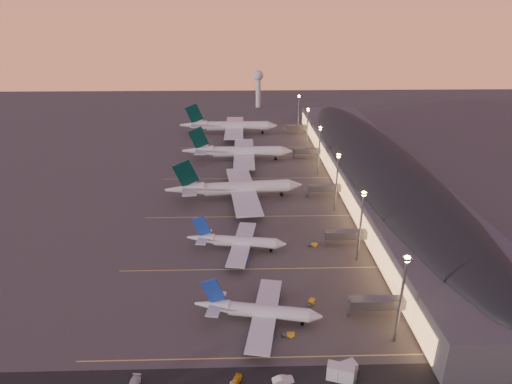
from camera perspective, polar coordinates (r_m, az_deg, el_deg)
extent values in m
plane|color=#464341|center=(150.11, -0.29, -9.19)|extent=(700.00, 700.00, 0.00)
cylinder|color=silver|center=(122.50, 1.73, -15.67)|extent=(22.47, 7.55, 3.77)
cone|color=silver|center=(122.08, 7.99, -16.08)|extent=(4.17, 4.33, 3.77)
cone|color=silver|center=(124.61, -5.88, -14.76)|extent=(10.51, 5.44, 3.77)
cube|color=silver|center=(123.01, 1.22, -15.87)|extent=(11.83, 32.39, 0.41)
cylinder|color=#1B3A9D|center=(129.20, 1.94, -14.41)|extent=(5.42, 3.65, 2.83)
cylinder|color=#1B3A9D|center=(118.45, 1.12, -18.47)|extent=(5.42, 3.65, 2.83)
cube|color=#1B3A9D|center=(121.58, -5.74, -12.96)|extent=(6.90, 1.75, 8.18)
cube|color=silver|center=(124.01, -5.32, -14.61)|extent=(5.50, 11.88, 0.26)
cylinder|color=black|center=(123.72, 6.20, -16.93)|extent=(0.35, 0.35, 1.49)
cylinder|color=black|center=(123.86, 6.19, -17.01)|extent=(1.15, 0.83, 1.06)
cylinder|color=black|center=(126.35, 1.03, -15.79)|extent=(0.35, 0.35, 1.49)
cylinder|color=black|center=(126.49, 1.03, -15.87)|extent=(1.15, 0.83, 1.06)
cylinder|color=black|center=(122.31, 0.70, -17.33)|extent=(0.35, 0.35, 1.49)
cylinder|color=black|center=(122.44, 0.70, -17.40)|extent=(1.15, 0.83, 1.06)
cylinder|color=silver|center=(154.78, -1.47, -6.65)|extent=(22.72, 7.03, 3.81)
cone|color=silver|center=(153.66, 3.37, -6.93)|extent=(4.13, 4.30, 3.81)
cone|color=silver|center=(157.46, -7.38, -6.11)|extent=(10.57, 5.24, 3.81)
cube|color=silver|center=(155.25, -1.87, -6.84)|extent=(11.10, 32.73, 0.42)
cylinder|color=#1B3A9D|center=(161.89, -1.24, -6.02)|extent=(5.42, 3.57, 2.86)
cylinder|color=#1B3A9D|center=(149.80, -1.99, -8.62)|extent=(5.42, 3.57, 2.86)
cube|color=#1B3A9D|center=(155.02, -7.29, -4.52)|extent=(7.00, 1.58, 8.27)
cube|color=silver|center=(156.91, -6.95, -5.95)|extent=(5.26, 11.97, 0.27)
cylinder|color=black|center=(155.20, 2.01, -7.71)|extent=(0.35, 0.35, 1.51)
cylinder|color=black|center=(155.31, 2.01, -7.78)|extent=(1.15, 0.82, 1.07)
cylinder|color=black|center=(158.63, -1.98, -6.98)|extent=(0.35, 0.35, 1.51)
cylinder|color=black|center=(158.74, -1.98, -7.05)|extent=(1.15, 0.82, 1.07)
cylinder|color=black|center=(154.08, -2.28, -7.96)|extent=(0.35, 0.35, 1.51)
cylinder|color=black|center=(154.19, -2.28, -8.03)|extent=(1.15, 0.82, 1.07)
cylinder|color=silver|center=(196.39, -1.23, 0.61)|extent=(39.20, 9.96, 5.87)
cone|color=silver|center=(199.97, 5.20, 0.94)|extent=(6.85, 6.50, 5.87)
cone|color=silver|center=(195.24, -9.47, 0.38)|extent=(18.05, 7.70, 5.87)
cube|color=silver|center=(196.60, -1.77, 0.31)|extent=(17.23, 57.59, 0.65)
cylinder|color=#53565A|center=(208.96, -1.78, 1.12)|extent=(9.18, 5.31, 4.40)
cylinder|color=#53565A|center=(186.15, -0.97, -1.70)|extent=(9.18, 5.31, 4.40)
cube|color=#062B26|center=(192.47, -9.35, 2.48)|extent=(11.60, 2.11, 13.02)
cube|color=silver|center=(194.83, -8.86, 0.65)|extent=(8.39, 20.97, 0.41)
cylinder|color=black|center=(200.30, 3.42, -0.24)|extent=(0.52, 0.52, 2.35)
cylinder|color=black|center=(200.44, 3.41, -0.33)|extent=(1.74, 1.20, 1.64)
cylinder|color=black|center=(201.45, -2.24, -0.08)|extent=(0.52, 0.52, 2.35)
cylinder|color=black|center=(201.59, -2.24, -0.17)|extent=(1.74, 1.20, 1.64)
cylinder|color=black|center=(193.95, -2.00, -1.01)|extent=(0.52, 0.52, 2.35)
cylinder|color=black|center=(194.09, -2.00, -1.11)|extent=(1.74, 1.20, 1.64)
cylinder|color=silver|center=(247.89, -1.17, 5.43)|extent=(39.29, 5.95, 5.94)
cone|color=silver|center=(249.09, 4.11, 5.46)|extent=(6.34, 5.94, 5.94)
cone|color=silver|center=(249.12, -7.78, 5.48)|extent=(17.75, 5.95, 5.94)
cube|color=silver|center=(248.20, -1.61, 5.19)|extent=(11.42, 57.43, 0.65)
cylinder|color=#53565A|center=(260.86, -1.33, 5.62)|extent=(8.87, 4.46, 4.46)
cylinder|color=#53565A|center=(236.85, -1.29, 3.80)|extent=(8.87, 4.46, 4.46)
cube|color=#062B26|center=(246.87, -7.66, 7.19)|extent=(11.72, 0.89, 13.18)
cube|color=silver|center=(248.64, -7.29, 5.69)|extent=(6.34, 20.68, 0.42)
cylinder|color=black|center=(249.82, 2.63, 4.54)|extent=(0.48, 0.48, 2.38)
cylinder|color=black|center=(249.94, 2.63, 4.47)|extent=(1.66, 1.04, 1.66)
cylinder|color=black|center=(253.12, -1.89, 4.80)|extent=(0.48, 0.48, 2.38)
cylinder|color=black|center=(253.23, -1.89, 4.73)|extent=(1.66, 1.04, 1.66)
cylinder|color=black|center=(245.23, -1.90, 4.20)|extent=(0.48, 0.48, 2.38)
cylinder|color=black|center=(245.34, -1.90, 4.12)|extent=(1.66, 1.04, 1.66)
cylinder|color=silver|center=(304.37, -2.51, 8.80)|extent=(42.29, 6.42, 6.39)
cone|color=silver|center=(304.95, 2.16, 8.84)|extent=(6.82, 6.40, 6.39)
cone|color=silver|center=(306.23, -8.33, 8.83)|extent=(19.10, 6.40, 6.39)
cube|color=silver|center=(304.69, -2.90, 8.59)|extent=(12.31, 61.82, 0.70)
cylinder|color=#53565A|center=(318.37, -2.59, 8.82)|extent=(9.55, 4.80, 4.80)
cylinder|color=#53565A|center=(292.06, -2.67, 7.53)|extent=(9.55, 4.80, 4.80)
cube|color=#062B26|center=(304.26, -8.24, 10.34)|extent=(12.61, 0.97, 14.19)
cube|color=silver|center=(305.74, -7.91, 9.01)|extent=(6.83, 22.26, 0.45)
cylinder|color=black|center=(305.71, 0.87, 8.02)|extent=(0.51, 0.51, 2.56)
cylinder|color=black|center=(305.81, 0.87, 7.95)|extent=(1.79, 1.12, 1.79)
cylinder|color=black|center=(309.89, -3.12, 8.19)|extent=(0.51, 0.51, 2.56)
cylinder|color=black|center=(309.99, -3.12, 8.12)|extent=(1.79, 1.12, 1.79)
cylinder|color=black|center=(301.24, -3.16, 7.76)|extent=(0.51, 0.51, 2.56)
cylinder|color=black|center=(301.34, -3.16, 7.69)|extent=(1.79, 1.12, 1.79)
cube|color=#47474B|center=(222.48, 15.45, 2.68)|extent=(40.00, 255.00, 12.00)
ellipsoid|color=black|center=(220.57, 15.61, 4.15)|extent=(39.00, 253.00, 10.92)
cube|color=#EFA562|center=(217.80, 10.33, 2.44)|extent=(0.40, 244.80, 8.00)
cube|color=#53565A|center=(128.26, 15.89, -14.04)|extent=(16.00, 3.20, 3.00)
cylinder|color=slate|center=(127.58, 12.23, -15.14)|extent=(0.70, 0.70, 4.40)
cube|color=#53565A|center=(160.70, 11.89, -5.56)|extent=(16.00, 3.20, 3.00)
cylinder|color=slate|center=(160.16, 9.02, -6.37)|extent=(0.70, 0.70, 4.40)
cube|color=#53565A|center=(200.49, 9.10, 0.55)|extent=(16.00, 3.20, 3.00)
cylinder|color=slate|center=(200.05, 6.81, -0.08)|extent=(0.70, 0.70, 4.40)
cube|color=#53565A|center=(253.40, 6.86, 5.45)|extent=(16.00, 3.20, 3.00)
cylinder|color=slate|center=(253.06, 5.03, 4.96)|extent=(0.70, 0.70, 4.40)
cube|color=#53565A|center=(306.81, 5.40, 8.60)|extent=(16.00, 3.20, 3.00)
cylinder|color=slate|center=(306.53, 3.89, 8.19)|extent=(0.70, 0.70, 4.40)
cylinder|color=slate|center=(116.70, 18.70, -13.68)|extent=(0.70, 0.70, 25.00)
cube|color=slate|center=(109.88, 19.54, -8.32)|extent=(2.20, 2.20, 0.50)
sphere|color=#FABA4A|center=(109.98, 19.52, -8.41)|extent=(1.80, 1.80, 1.80)
cylinder|color=slate|center=(148.97, 13.73, -4.64)|extent=(0.70, 0.70, 25.00)
cube|color=slate|center=(143.69, 14.20, -0.14)|extent=(2.20, 2.20, 0.50)
sphere|color=#FABA4A|center=(143.77, 14.19, -0.22)|extent=(1.80, 1.80, 1.80)
cylinder|color=slate|center=(184.30, 10.67, 1.09)|extent=(0.70, 0.70, 25.00)
cube|color=slate|center=(180.06, 10.96, 4.84)|extent=(2.20, 2.20, 0.50)
sphere|color=#FABA4A|center=(180.12, 10.96, 4.78)|extent=(1.80, 1.80, 1.80)
cylinder|color=slate|center=(225.91, 8.40, 5.33)|extent=(0.70, 0.70, 25.00)
cube|color=slate|center=(222.47, 8.59, 8.45)|extent=(2.20, 2.20, 0.50)
sphere|color=#FABA4A|center=(222.52, 8.59, 8.40)|extent=(1.80, 1.80, 1.80)
cylinder|color=slate|center=(268.62, 6.83, 8.24)|extent=(0.70, 0.70, 25.00)
cube|color=slate|center=(265.73, 6.96, 10.88)|extent=(2.20, 2.20, 0.50)
sphere|color=#FABA4A|center=(265.77, 6.96, 10.84)|extent=(1.80, 1.80, 1.80)
cylinder|color=slate|center=(311.97, 5.68, 10.34)|extent=(0.70, 0.70, 25.00)
cube|color=slate|center=(309.49, 5.77, 12.63)|extent=(2.20, 2.20, 0.50)
sphere|color=#FABA4A|center=(309.52, 5.77, 12.59)|extent=(1.80, 1.80, 1.80)
cylinder|color=silver|center=(393.08, 0.30, 13.11)|extent=(4.40, 4.40, 26.00)
sphere|color=silver|center=(390.81, 0.30, 15.28)|extent=(9.00, 9.00, 9.00)
cube|color=#D8C659|center=(114.50, 0.27, -21.22)|extent=(90.00, 0.36, 0.00)
cube|color=#D8C659|center=(145.89, -0.24, -10.23)|extent=(90.00, 0.36, 0.00)
cube|color=#D8C659|center=(180.71, -0.55, -3.28)|extent=(90.00, 0.36, 0.00)
cube|color=#D8C659|center=(221.99, -0.77, 1.84)|extent=(90.00, 0.36, 0.00)
cube|color=#D8C659|center=(274.03, -0.95, 5.97)|extent=(90.00, 0.36, 0.00)
cube|color=gold|center=(120.19, 4.65, -18.45)|extent=(2.09, 1.33, 0.95)
cube|color=#53565A|center=(120.11, 3.87, -18.53)|extent=(1.23, 1.14, 0.69)
cylinder|color=black|center=(120.94, 4.99, -18.33)|extent=(0.38, 0.16, 0.38)
cylinder|color=black|center=(119.99, 5.07, -18.73)|extent=(0.38, 0.16, 0.38)
cylinder|color=black|center=(120.77, 4.22, -18.37)|extent=(0.38, 0.16, 0.38)
cylinder|color=black|center=(119.81, 4.30, -18.77)|extent=(0.38, 0.16, 0.38)
cube|color=gold|center=(134.63, 14.30, -13.97)|extent=(2.28, 1.43, 1.04)
cube|color=#53565A|center=(134.29, 13.57, -14.07)|extent=(1.33, 1.24, 0.76)
cylinder|color=black|center=(135.57, 14.57, -13.88)|extent=(0.42, 0.17, 0.42)
cylinder|color=black|center=(134.49, 14.72, -14.23)|extent=(0.42, 0.17, 0.42)
cylinder|color=black|center=(135.14, 13.85, -13.93)|extent=(0.42, 0.17, 0.42)
cylinder|color=black|center=(134.05, 14.00, -14.29)|extent=(0.42, 0.17, 0.42)
cube|color=gold|center=(160.10, 7.78, -7.00)|extent=(2.43, 1.78, 1.01)
cube|color=#53565A|center=(159.65, 7.22, -7.11)|extent=(1.49, 1.42, 0.74)
cylinder|color=black|center=(161.07, 7.97, -6.94)|extent=(0.43, 0.24, 0.41)
cylinder|color=black|center=(159.96, 8.14, -7.17)|extent=(0.43, 0.24, 0.41)
cylinder|color=black|center=(160.55, 7.41, -7.01)|extent=(0.43, 0.24, 0.41)
cylinder|color=black|center=(159.43, 7.58, -7.25)|extent=(0.43, 0.24, 0.41)
cube|color=silver|center=(110.24, 11.19, -22.53)|extent=(6.78, 4.49, 3.86)
cube|color=#53565A|center=(110.88, 12.67, -23.03)|extent=(2.70, 3.00, 2.04)
cube|color=silver|center=(111.22, 11.73, -22.21)|extent=(6.19, 4.30, 3.51)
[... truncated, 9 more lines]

